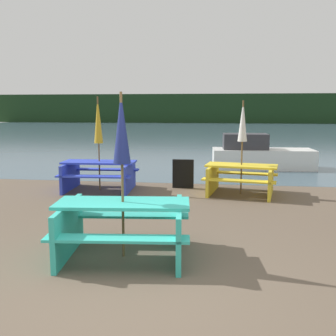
{
  "coord_description": "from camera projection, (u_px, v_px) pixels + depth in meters",
  "views": [
    {
      "loc": [
        0.92,
        -3.96,
        2.07
      ],
      "look_at": [
        -0.12,
        3.95,
        0.85
      ],
      "focal_mm": 42.0,
      "sensor_mm": 36.0,
      "label": 1
    }
  ],
  "objects": [
    {
      "name": "boat",
      "position": [
        259.0,
        155.0,
        13.52
      ],
      "size": [
        3.46,
        1.46,
        1.2
      ],
      "rotation": [
        0.0,
        0.0,
        0.06
      ],
      "color": "silver",
      "rests_on": "water"
    },
    {
      "name": "water",
      "position": [
        209.0,
        131.0,
        35.37
      ],
      "size": [
        60.0,
        50.0,
        0.0
      ],
      "color": "#425B6B",
      "rests_on": "ground_plane"
    },
    {
      "name": "signboard",
      "position": [
        183.0,
        174.0,
        10.22
      ],
      "size": [
        0.55,
        0.08,
        0.75
      ],
      "color": "black",
      "rests_on": "ground_plane"
    },
    {
      "name": "umbrella_gold",
      "position": [
        98.0,
        121.0,
        9.74
      ],
      "size": [
        0.22,
        0.22,
        2.35
      ],
      "color": "brown",
      "rests_on": "ground_plane"
    },
    {
      "name": "far_treeline",
      "position": [
        213.0,
        108.0,
        54.67
      ],
      "size": [
        80.0,
        1.6,
        4.0
      ],
      "color": "#193319",
      "rests_on": "water"
    },
    {
      "name": "ground_plane",
      "position": [
        132.0,
        299.0,
        4.31
      ],
      "size": [
        60.0,
        60.0,
        0.0
      ],
      "primitive_type": "plane",
      "color": "brown"
    },
    {
      "name": "umbrella_navy",
      "position": [
        122.0,
        130.0,
        5.28
      ],
      "size": [
        0.24,
        0.24,
        2.29
      ],
      "color": "brown",
      "rests_on": "ground_plane"
    },
    {
      "name": "umbrella_white",
      "position": [
        243.0,
        123.0,
        9.28
      ],
      "size": [
        0.22,
        0.22,
        2.25
      ],
      "color": "brown",
      "rests_on": "ground_plane"
    },
    {
      "name": "picnic_table_blue",
      "position": [
        100.0,
        172.0,
        9.93
      ],
      "size": [
        1.87,
        1.45,
        0.74
      ],
      "rotation": [
        0.0,
        0.0,
        0.04
      ],
      "color": "blue",
      "rests_on": "ground_plane"
    },
    {
      "name": "picnic_table_yellow",
      "position": [
        241.0,
        176.0,
        9.48
      ],
      "size": [
        1.88,
        1.64,
        0.72
      ],
      "rotation": [
        0.0,
        0.0,
        -0.17
      ],
      "color": "yellow",
      "rests_on": "ground_plane"
    },
    {
      "name": "picnic_table_teal",
      "position": [
        123.0,
        223.0,
        5.47
      ],
      "size": [
        1.96,
        1.55,
        0.79
      ],
      "rotation": [
        0.0,
        0.0,
        0.09
      ],
      "color": "#33B7A8",
      "rests_on": "ground_plane"
    }
  ]
}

